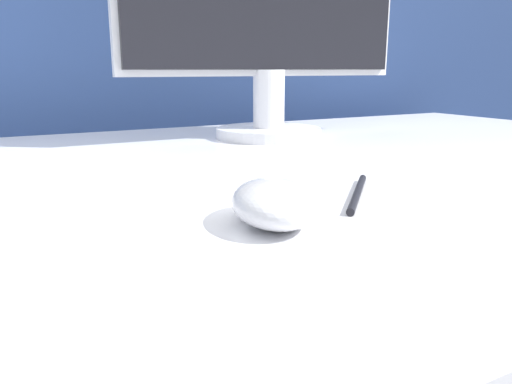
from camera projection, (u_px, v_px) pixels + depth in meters
partition_panel at (69, 189)px, 1.20m from camera, size 5.00×0.03×1.10m
computer_mouse_near at (275, 202)px, 0.43m from camera, size 0.11×0.13×0.04m
keyboard at (133, 180)px, 0.56m from camera, size 0.43×0.16×0.02m
pen at (357, 193)px, 0.53m from camera, size 0.11×0.12×0.01m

